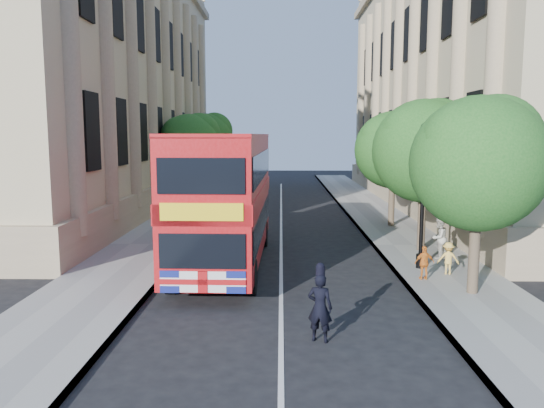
{
  "coord_description": "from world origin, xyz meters",
  "views": [
    {
      "loc": [
        -0.01,
        -12.68,
        4.87
      ],
      "look_at": [
        -0.34,
        6.94,
        2.3
      ],
      "focal_mm": 35.0,
      "sensor_mm": 36.0,
      "label": 1
    }
  ],
  "objects_px": {
    "lamp_post": "(422,202)",
    "woman_pedestrian": "(439,238)",
    "box_van": "(219,213)",
    "double_decker_bus": "(225,195)",
    "police_constable": "(320,308)"
  },
  "relations": [
    {
      "from": "lamp_post",
      "to": "woman_pedestrian",
      "type": "bearing_deg",
      "value": 54.0
    },
    {
      "from": "lamp_post",
      "to": "woman_pedestrian",
      "type": "relative_size",
      "value": 3.22
    },
    {
      "from": "lamp_post",
      "to": "box_van",
      "type": "bearing_deg",
      "value": 144.27
    },
    {
      "from": "double_decker_bus",
      "to": "woman_pedestrian",
      "type": "distance_m",
      "value": 8.38
    },
    {
      "from": "box_van",
      "to": "double_decker_bus",
      "type": "bearing_deg",
      "value": -78.23
    },
    {
      "from": "double_decker_bus",
      "to": "police_constable",
      "type": "relative_size",
      "value": 6.34
    },
    {
      "from": "box_van",
      "to": "woman_pedestrian",
      "type": "height_order",
      "value": "box_van"
    },
    {
      "from": "double_decker_bus",
      "to": "box_van",
      "type": "xyz_separation_m",
      "value": [
        -0.83,
        4.93,
        -1.4
      ]
    },
    {
      "from": "police_constable",
      "to": "woman_pedestrian",
      "type": "bearing_deg",
      "value": -103.75
    },
    {
      "from": "lamp_post",
      "to": "woman_pedestrian",
      "type": "distance_m",
      "value": 2.44
    },
    {
      "from": "box_van",
      "to": "woman_pedestrian",
      "type": "distance_m",
      "value": 9.93
    },
    {
      "from": "box_van",
      "to": "woman_pedestrian",
      "type": "relative_size",
      "value": 2.84
    },
    {
      "from": "box_van",
      "to": "police_constable",
      "type": "relative_size",
      "value": 2.76
    },
    {
      "from": "lamp_post",
      "to": "box_van",
      "type": "distance_m",
      "value": 9.82
    },
    {
      "from": "lamp_post",
      "to": "woman_pedestrian",
      "type": "height_order",
      "value": "lamp_post"
    }
  ]
}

